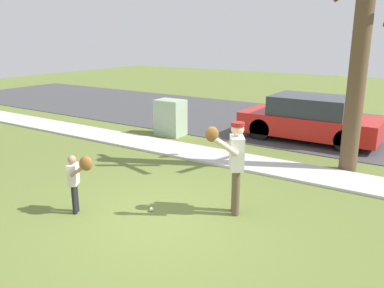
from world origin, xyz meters
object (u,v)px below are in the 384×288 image
Objects in this scene: baseball at (152,209)px; person_child at (77,176)px; person_adult at (234,158)px; street_tree_near at (362,36)px; parked_hatchback_red at (310,119)px; utility_cabinet at (170,118)px.

person_child is at bearing -143.21° from baseball.
street_tree_near is (1.18, 3.56, 2.01)m from person_adult.
parked_hatchback_red is at bearing 82.68° from baseball.
person_child is at bearing -69.95° from utility_cabinet.
person_adult is 1.77m from baseball.
parked_hatchback_red is at bearing 42.96° from person_child.
utility_cabinet is 6.05m from street_tree_near.
parked_hatchback_red is (0.84, 6.51, 0.62)m from baseball.
parked_hatchback_red is at bearing -118.43° from person_adult.
utility_cabinet is 0.20× the size of street_tree_near.
baseball is 0.02× the size of parked_hatchback_red.
street_tree_near is at bearing 60.25° from baseball.
person_adult is 5.81m from parked_hatchback_red.
baseball is at bearing -119.75° from street_tree_near.
person_adult is at bearing -108.37° from street_tree_near.
person_adult is at bearing -43.10° from utility_cabinet.
person_child is at bearing 0.39° from person_adult.
baseball is 6.59m from parked_hatchback_red.
utility_cabinet is at bearing 77.36° from person_child.
utility_cabinet reaches higher than person_child.
baseball is 5.67m from utility_cabinet.
person_child is at bearing -124.52° from street_tree_near.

